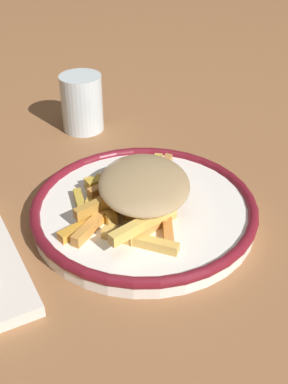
{
  "coord_description": "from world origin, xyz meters",
  "views": [
    {
      "loc": [
        -0.23,
        -0.42,
        0.37
      ],
      "look_at": [
        0.0,
        0.0,
        0.04
      ],
      "focal_mm": 46.52,
      "sensor_mm": 36.0,
      "label": 1
    }
  ],
  "objects": [
    {
      "name": "ground_plane",
      "position": [
        0.0,
        0.0,
        0.0
      ],
      "size": [
        2.6,
        2.6,
        0.0
      ],
      "primitive_type": "plane",
      "color": "#96633C"
    },
    {
      "name": "plate",
      "position": [
        0.0,
        0.0,
        0.01
      ],
      "size": [
        0.27,
        0.27,
        0.02
      ],
      "color": "white",
      "rests_on": "ground_plane"
    },
    {
      "name": "fries_heap",
      "position": [
        -0.01,
        0.01,
        0.04
      ],
      "size": [
        0.19,
        0.18,
        0.04
      ],
      "color": "#C08A37",
      "rests_on": "plate"
    },
    {
      "name": "water_glass",
      "position": [
        0.03,
        0.25,
        0.04
      ],
      "size": [
        0.06,
        0.06,
        0.09
      ],
      "primitive_type": "cylinder",
      "color": "silver",
      "rests_on": "ground_plane"
    }
  ]
}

